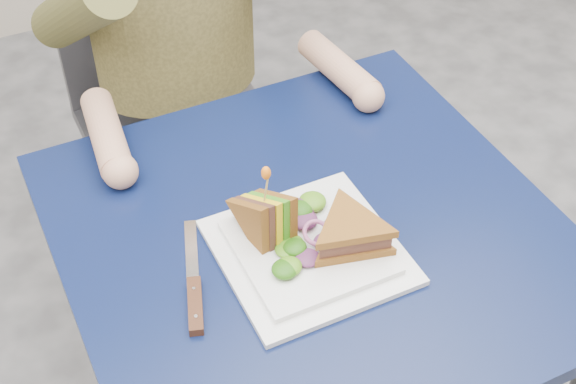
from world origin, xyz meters
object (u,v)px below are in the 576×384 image
table (311,265)px  fork (249,270)px  plate (309,250)px  sandwich_upright (267,219)px  knife (194,295)px  sandwich_flat (350,233)px  chair (168,84)px

table → fork: size_ratio=4.18×
plate → sandwich_upright: 0.08m
plate → knife: plate is taller
fork → knife: knife is taller
plate → fork: plate is taller
plate → sandwich_flat: (0.05, -0.03, 0.04)m
plate → knife: (-0.18, -0.00, -0.00)m
chair → fork: (-0.12, -0.75, 0.19)m
chair → knife: (-0.21, -0.76, 0.20)m
chair → knife: size_ratio=4.31×
sandwich_flat → knife: (-0.24, 0.02, -0.04)m
chair → sandwich_upright: chair is taller
table → sandwich_upright: 0.15m
chair → fork: chair is taller
table → chair: bearing=90.0°
plate → fork: size_ratio=1.45×
sandwich_flat → chair: bearing=92.0°
chair → knife: 0.82m
sandwich_flat → knife: sandwich_flat is taller
sandwich_flat → knife: size_ratio=0.80×
knife → sandwich_upright: bearing=19.5°
sandwich_flat → fork: sandwich_flat is taller
sandwich_upright → chair: bearing=84.1°
fork → knife: size_ratio=0.83×
fork → plate: bearing=-5.1°
chair → sandwich_flat: bearing=-88.0°
table → sandwich_upright: bearing=177.1°
sandwich_upright → fork: sandwich_upright is taller
chair → plate: bearing=-92.1°
table → fork: (-0.12, -0.03, 0.08)m
chair → sandwich_upright: size_ratio=7.09×
knife → table: bearing=12.0°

